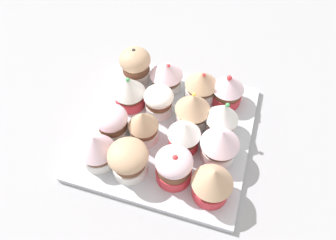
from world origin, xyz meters
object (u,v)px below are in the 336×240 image
(cupcake_3, at_px, (228,89))
(cupcake_7, at_px, (201,85))
(cupcake_2, at_px, (222,118))
(cupcake_8, at_px, (129,159))
(cupcake_5, at_px, (184,135))
(cupcake_9, at_px, (143,125))
(cupcake_10, at_px, (159,101))
(cupcake_14, at_px, (129,91))
(cupcake_0, at_px, (212,182))
(cupcake_13, at_px, (112,123))
(cupcake_1, at_px, (220,143))
(cupcake_6, at_px, (193,109))
(cupcake_15, at_px, (135,66))
(cupcake_12, at_px, (97,149))
(cupcake_11, at_px, (166,75))
(cupcake_4, at_px, (174,166))
(baking_tray, at_px, (168,131))

(cupcake_3, height_order, cupcake_7, same)
(cupcake_2, xyz_separation_m, cupcake_3, (0.07, 0.00, -0.00))
(cupcake_8, bearing_deg, cupcake_5, -45.27)
(cupcake_9, bearing_deg, cupcake_10, -5.96)
(cupcake_10, distance_m, cupcake_14, 0.06)
(cupcake_0, height_order, cupcake_14, cupcake_0)
(cupcake_13, bearing_deg, cupcake_1, -86.75)
(cupcake_6, height_order, cupcake_7, cupcake_6)
(cupcake_1, height_order, cupcake_8, cupcake_1)
(cupcake_1, relative_size, cupcake_3, 1.01)
(cupcake_5, xyz_separation_m, cupcake_15, (0.13, 0.14, 0.01))
(cupcake_2, distance_m, cupcake_9, 0.14)
(cupcake_2, bearing_deg, cupcake_12, 123.44)
(cupcake_12, bearing_deg, cupcake_1, -70.11)
(cupcake_3, height_order, cupcake_14, cupcake_14)
(cupcake_7, xyz_separation_m, cupcake_11, (0.01, 0.07, -0.00))
(cupcake_2, bearing_deg, cupcake_6, 87.87)
(cupcake_1, distance_m, cupcake_12, 0.21)
(cupcake_3, relative_size, cupcake_12, 0.98)
(cupcake_4, height_order, cupcake_8, cupcake_4)
(cupcake_1, distance_m, cupcake_7, 0.13)
(cupcake_14, bearing_deg, cupcake_8, -159.43)
(cupcake_4, relative_size, cupcake_9, 0.98)
(cupcake_4, distance_m, cupcake_14, 0.18)
(cupcake_1, relative_size, cupcake_8, 1.06)
(cupcake_10, relative_size, cupcake_15, 0.74)
(cupcake_0, relative_size, cupcake_15, 0.97)
(baking_tray, xyz_separation_m, cupcake_0, (-0.10, -0.10, 0.05))
(cupcake_4, bearing_deg, cupcake_14, 44.47)
(cupcake_2, distance_m, cupcake_11, 0.15)
(cupcake_10, distance_m, cupcake_11, 0.06)
(cupcake_4, xyz_separation_m, cupcake_7, (0.18, -0.00, 0.00))
(cupcake_0, bearing_deg, cupcake_12, 88.55)
(cupcake_3, height_order, cupcake_12, cupcake_12)
(cupcake_10, bearing_deg, baking_tray, -141.73)
(cupcake_7, distance_m, cupcake_14, 0.14)
(cupcake_11, bearing_deg, cupcake_4, -159.50)
(cupcake_15, bearing_deg, cupcake_4, -144.54)
(cupcake_0, bearing_deg, cupcake_14, 53.74)
(cupcake_9, distance_m, cupcake_13, 0.06)
(cupcake_3, distance_m, cupcake_7, 0.05)
(baking_tray, height_order, cupcake_1, cupcake_1)
(cupcake_3, height_order, cupcake_13, cupcake_3)
(cupcake_4, height_order, cupcake_13, cupcake_4)
(cupcake_12, bearing_deg, cupcake_2, -56.56)
(cupcake_5, bearing_deg, cupcake_13, 95.15)
(cupcake_9, relative_size, cupcake_11, 1.09)
(cupcake_2, relative_size, cupcake_7, 1.07)
(cupcake_2, bearing_deg, cupcake_5, 133.43)
(cupcake_12, relative_size, cupcake_15, 0.90)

